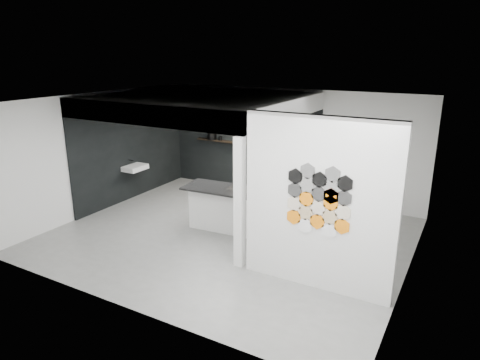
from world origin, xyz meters
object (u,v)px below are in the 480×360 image
at_px(partition_panel, 318,205).
at_px(kitchen_island, 228,208).
at_px(wall_basin, 135,168).
at_px(utensil_cup, 220,138).
at_px(bottle_dark, 240,140).
at_px(glass_vase, 291,145).
at_px(stockpot, 212,136).
at_px(kettle, 277,144).
at_px(glass_bowl, 291,146).

relative_size(partition_panel, kitchen_island, 1.51).
xyz_separation_m(wall_basin, utensil_cup, (1.27, 2.07, 0.53)).
bearing_deg(bottle_dark, kitchen_island, -66.23).
height_order(wall_basin, glass_vase, glass_vase).
bearing_deg(partition_panel, bottle_dark, 132.64).
relative_size(wall_basin, stockpot, 2.38).
bearing_deg(bottle_dark, stockpot, 180.00).
height_order(kitchen_island, kettle, kettle).
distance_m(kettle, glass_vase, 0.40).
xyz_separation_m(partition_panel, utensil_cup, (-4.19, 3.87, -0.02)).
xyz_separation_m(kitchen_island, glass_vase, (0.35, 2.57, 0.91)).
distance_m(partition_panel, wall_basin, 5.78).
xyz_separation_m(kettle, glass_bowl, (0.40, 0.00, -0.02)).
relative_size(wall_basin, glass_bowl, 4.06).
height_order(kettle, utensil_cup, kettle).
xyz_separation_m(bottle_dark, utensil_cup, (-0.63, 0.00, -0.02)).
xyz_separation_m(glass_vase, utensil_cup, (-2.12, 0.00, -0.02)).
bearing_deg(kettle, glass_bowl, -13.00).
relative_size(kettle, bottle_dark, 1.07).
relative_size(stockpot, utensil_cup, 2.21).
bearing_deg(utensil_cup, kettle, 0.00).
distance_m(partition_panel, glass_vase, 4.39).
height_order(kitchen_island, utensil_cup, kitchen_island).
bearing_deg(glass_vase, glass_bowl, 0.00).
relative_size(kitchen_island, glass_vase, 11.98).
bearing_deg(glass_bowl, bottle_dark, 180.00).
relative_size(kitchen_island, bottle_dark, 11.32).
relative_size(stockpot, kettle, 1.44).
bearing_deg(wall_basin, partition_panel, -18.23).
bearing_deg(kitchen_island, glass_vase, 77.75).
bearing_deg(glass_bowl, utensil_cup, 180.00).
xyz_separation_m(partition_panel, glass_bowl, (-2.08, 3.87, -0.03)).
bearing_deg(utensil_cup, glass_vase, 0.00).
relative_size(kitchen_island, kettle, 10.58).
bearing_deg(bottle_dark, wall_basin, -132.71).
height_order(partition_panel, kettle, partition_panel).
distance_m(glass_bowl, utensil_cup, 2.12).
height_order(kettle, bottle_dark, bottle_dark).
relative_size(partition_panel, utensil_cup, 24.56).
distance_m(partition_panel, stockpot, 5.90).
bearing_deg(partition_panel, kettle, 122.59).
xyz_separation_m(wall_basin, kitchen_island, (3.04, -0.50, -0.36)).
bearing_deg(partition_panel, wall_basin, 161.77).
xyz_separation_m(wall_basin, glass_vase, (3.39, 2.07, 0.55)).
distance_m(partition_panel, utensil_cup, 5.70).
xyz_separation_m(stockpot, glass_bowl, (2.39, 0.00, -0.05)).
bearing_deg(kettle, glass_vase, -13.00).
distance_m(wall_basin, kitchen_island, 3.10).
height_order(kitchen_island, stockpot, stockpot).
bearing_deg(utensil_cup, kitchen_island, -55.52).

